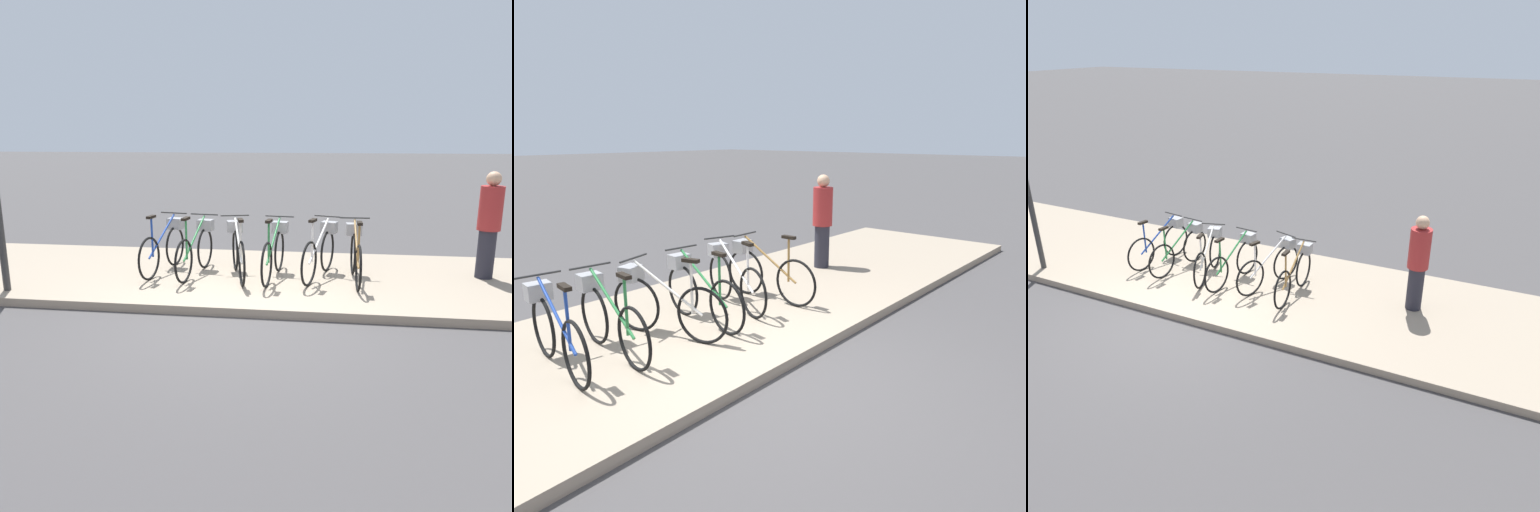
{
  "view_description": "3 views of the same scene",
  "coord_description": "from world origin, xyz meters",
  "views": [
    {
      "loc": [
        0.99,
        -5.93,
        2.28
      ],
      "look_at": [
        0.16,
        0.33,
        0.74
      ],
      "focal_mm": 35.0,
      "sensor_mm": 36.0,
      "label": 1
    },
    {
      "loc": [
        -3.63,
        -2.96,
        2.4
      ],
      "look_at": [
        0.95,
        0.93,
        0.95
      ],
      "focal_mm": 35.0,
      "sensor_mm": 36.0,
      "label": 2
    },
    {
      "loc": [
        4.74,
        -5.65,
        4.29
      ],
      "look_at": [
        1.3,
        1.51,
        0.81
      ],
      "focal_mm": 35.0,
      "sensor_mm": 36.0,
      "label": 3
    }
  ],
  "objects": [
    {
      "name": "ground_plane",
      "position": [
        0.0,
        0.0,
        0.0
      ],
      "size": [
        120.0,
        120.0,
        0.0
      ],
      "primitive_type": "plane",
      "color": "#423F3F"
    },
    {
      "name": "pedestrian",
      "position": [
        3.51,
        1.91,
        0.98
      ],
      "size": [
        0.34,
        0.34,
        1.63
      ],
      "color": "#23232D",
      "rests_on": "sidewalk"
    },
    {
      "name": "parked_bicycle_0",
      "position": [
        -1.5,
        1.66,
        0.55
      ],
      "size": [
        0.46,
        1.57,
        0.97
      ],
      "color": "black",
      "rests_on": "sidewalk"
    },
    {
      "name": "parked_bicycle_2",
      "position": [
        -0.29,
        1.53,
        0.55
      ],
      "size": [
        0.58,
        1.53,
        0.97
      ],
      "color": "black",
      "rests_on": "sidewalk"
    },
    {
      "name": "parked_bicycle_1",
      "position": [
        -0.95,
        1.57,
        0.55
      ],
      "size": [
        0.46,
        1.57,
        0.97
      ],
      "color": "black",
      "rests_on": "sidewalk"
    },
    {
      "name": "parked_bicycle_3",
      "position": [
        0.29,
        1.53,
        0.55
      ],
      "size": [
        0.46,
        1.57,
        0.97
      ],
      "color": "black",
      "rests_on": "sidewalk"
    },
    {
      "name": "parked_bicycle_4",
      "position": [
        1.0,
        1.65,
        0.55
      ],
      "size": [
        0.61,
        1.52,
        0.97
      ],
      "color": "black",
      "rests_on": "sidewalk"
    },
    {
      "name": "sidewalk",
      "position": [
        0.0,
        1.64,
        0.06
      ],
      "size": [
        14.95,
        3.29,
        0.12
      ],
      "color": "gray",
      "rests_on": "ground_plane"
    },
    {
      "name": "parked_bicycle_5",
      "position": [
        1.52,
        1.52,
        0.55
      ],
      "size": [
        0.46,
        1.58,
        0.97
      ],
      "color": "black",
      "rests_on": "sidewalk"
    }
  ]
}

